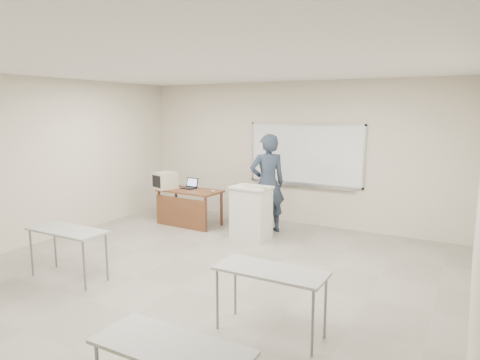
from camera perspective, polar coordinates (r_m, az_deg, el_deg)
The scene contains 10 objects.
floor at distance 6.11m, azimuth -8.04°, elevation -14.05°, with size 7.00×8.00×0.01m, color gray.
whiteboard at distance 9.03m, azimuth 8.67°, elevation 3.30°, with size 2.48×0.10×1.31m.
student_desks at distance 4.94m, azimuth -17.89°, elevation -11.79°, with size 4.40×2.20×0.73m.
instructor_desk at distance 9.02m, azimuth -7.11°, elevation -2.78°, with size 1.35×0.68×0.75m.
podium at distance 8.07m, azimuth 1.49°, elevation -4.35°, with size 0.71×0.52×1.00m.
crt_monitor at distance 9.27m, azimuth -9.96°, elevation -0.04°, with size 0.39×0.44×0.37m.
laptop at distance 9.23m, azimuth -6.68°, elevation -0.77°, with size 0.29×0.27×0.22m.
mouse at distance 8.80m, azimuth -3.62°, elevation -1.46°, with size 0.09×0.06×0.04m, color #BABDC2.
keyboard at distance 7.80m, azimuth 2.00°, elevation -1.00°, with size 0.43×0.14×0.02m, color #B3AE94.
presenter at distance 8.45m, azimuth 3.68°, elevation -0.46°, with size 0.71×0.47×1.95m, color black.
Camera 1 is at (3.42, -4.45, 2.41)m, focal length 32.00 mm.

